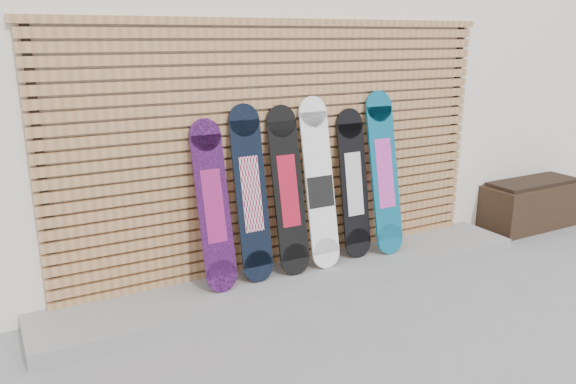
% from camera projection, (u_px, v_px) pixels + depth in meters
% --- Properties ---
extents(ground, '(80.00, 80.00, 0.00)m').
position_uv_depth(ground, '(360.00, 310.00, 4.56)').
color(ground, gray).
rests_on(ground, ground).
extents(building, '(12.00, 5.00, 3.60)m').
position_uv_depth(building, '(237.00, 64.00, 7.26)').
color(building, white).
rests_on(building, ground).
extents(concrete_step, '(4.60, 0.70, 0.12)m').
position_uv_depth(concrete_step, '(302.00, 277.00, 5.05)').
color(concrete_step, gray).
rests_on(concrete_step, ground).
extents(slat_wall, '(4.26, 0.08, 2.29)m').
position_uv_depth(slat_wall, '(287.00, 146.00, 4.99)').
color(slat_wall, '#AA7446').
rests_on(slat_wall, ground).
extents(planter_box, '(1.23, 0.51, 0.55)m').
position_uv_depth(planter_box, '(531.00, 204.00, 6.50)').
color(planter_box, black).
rests_on(planter_box, ground).
extents(snowboard_0, '(0.27, 0.34, 1.40)m').
position_uv_depth(snowboard_0, '(213.00, 206.00, 4.56)').
color(snowboard_0, black).
rests_on(snowboard_0, concrete_step).
extents(snowboard_1, '(0.28, 0.31, 1.50)m').
position_uv_depth(snowboard_1, '(251.00, 194.00, 4.72)').
color(snowboard_1, black).
rests_on(snowboard_1, concrete_step).
extents(snowboard_2, '(0.28, 0.33, 1.47)m').
position_uv_depth(snowboard_2, '(288.00, 191.00, 4.88)').
color(snowboard_2, black).
rests_on(snowboard_2, concrete_step).
extents(snowboard_3, '(0.28, 0.34, 1.52)m').
position_uv_depth(snowboard_3, '(319.00, 185.00, 5.02)').
color(snowboard_3, white).
rests_on(snowboard_3, concrete_step).
extents(snowboard_4, '(0.28, 0.27, 1.39)m').
position_uv_depth(snowboard_4, '(354.00, 184.00, 5.25)').
color(snowboard_4, black).
rests_on(snowboard_4, concrete_step).
extents(snowboard_5, '(0.30, 0.35, 1.54)m').
position_uv_depth(snowboard_5, '(384.00, 173.00, 5.35)').
color(snowboard_5, '#0C5A79').
rests_on(snowboard_5, concrete_step).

